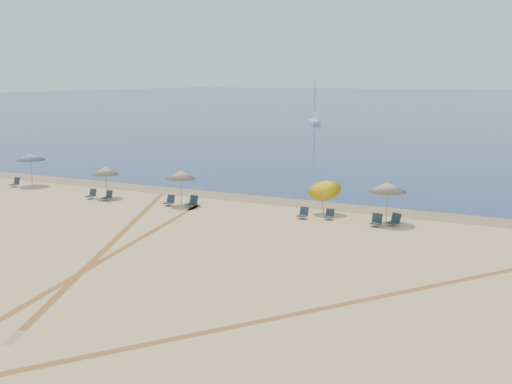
% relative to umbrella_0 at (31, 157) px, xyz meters
% --- Properties ---
extents(ocean, '(500.00, 500.00, 0.00)m').
position_rel_umbrella_0_xyz_m(ocean, '(19.84, 203.93, -2.25)').
color(ocean, '#0C2151').
rests_on(ocean, ground).
extents(wet_sand, '(500.00, 500.00, 0.00)m').
position_rel_umbrella_0_xyz_m(wet_sand, '(19.84, 2.93, -2.25)').
color(wet_sand, olive).
rests_on(wet_sand, ground).
extents(umbrella_0, '(2.24, 2.24, 2.60)m').
position_rel_umbrella_0_xyz_m(umbrella_0, '(0.00, 0.00, 0.00)').
color(umbrella_0, gray).
rests_on(umbrella_0, ground).
extents(umbrella_1, '(1.85, 1.85, 2.25)m').
position_rel_umbrella_0_xyz_m(umbrella_1, '(8.35, -1.32, -0.35)').
color(umbrella_1, gray).
rests_on(umbrella_1, ground).
extents(umbrella_2, '(1.94, 1.94, 2.37)m').
position_rel_umbrella_0_xyz_m(umbrella_2, '(14.44, -1.19, -0.23)').
color(umbrella_2, gray).
rests_on(umbrella_2, ground).
extents(umbrella_3, '(2.06, 2.08, 2.41)m').
position_rel_umbrella_0_xyz_m(umbrella_3, '(23.74, 0.44, -0.57)').
color(umbrella_3, gray).
rests_on(umbrella_3, ground).
extents(umbrella_4, '(2.19, 2.19, 2.46)m').
position_rel_umbrella_0_xyz_m(umbrella_4, '(27.80, -0.28, -0.14)').
color(umbrella_4, gray).
rests_on(umbrella_4, ground).
extents(chair_0, '(0.65, 0.75, 0.72)m').
position_rel_umbrella_0_xyz_m(chair_0, '(-0.78, -0.94, -1.94)').
color(chair_0, '#1B252E').
rests_on(chair_0, ground).
extents(chair_1, '(0.60, 0.69, 0.67)m').
position_rel_umbrella_0_xyz_m(chair_1, '(7.64, -2.05, -1.96)').
color(chair_1, '#1B252E').
rests_on(chair_1, ground).
extents(chair_2, '(0.67, 0.74, 0.68)m').
position_rel_umbrella_0_xyz_m(chair_2, '(9.04, -2.02, -1.96)').
color(chair_2, '#1B252E').
rests_on(chair_2, ground).
extents(chair_3, '(0.59, 0.69, 0.68)m').
position_rel_umbrella_0_xyz_m(chair_3, '(13.80, -1.62, -1.96)').
color(chair_3, '#1B252E').
rests_on(chair_3, ground).
extents(chair_4, '(0.69, 0.78, 0.74)m').
position_rel_umbrella_0_xyz_m(chair_4, '(15.39, -1.36, -1.93)').
color(chair_4, '#1B252E').
rests_on(chair_4, ground).
extents(chair_5, '(0.60, 0.69, 0.67)m').
position_rel_umbrella_0_xyz_m(chair_5, '(23.06, -1.25, -1.96)').
color(chair_5, '#1B252E').
rests_on(chair_5, ground).
extents(chair_6, '(0.54, 0.62, 0.61)m').
position_rel_umbrella_0_xyz_m(chair_6, '(24.55, -0.79, -1.99)').
color(chair_6, '#1B252E').
rests_on(chair_6, ground).
extents(chair_7, '(0.60, 0.70, 0.70)m').
position_rel_umbrella_0_xyz_m(chair_7, '(27.49, -1.23, -1.95)').
color(chair_7, '#1B252E').
rests_on(chair_7, ground).
extents(chair_8, '(0.80, 0.86, 0.71)m').
position_rel_umbrella_0_xyz_m(chair_8, '(28.39, -0.71, -1.94)').
color(chair_8, '#1B252E').
rests_on(chair_8, ground).
extents(sailboat_1, '(3.74, 5.00, 7.55)m').
position_rel_umbrella_0_xyz_m(sailboat_1, '(-2.52, 69.76, 0.03)').
color(sailboat_1, white).
rests_on(sailboat_1, ocean).
extents(tire_tracks, '(51.42, 46.18, 0.00)m').
position_rel_umbrella_0_xyz_m(tire_tracks, '(20.45, -12.52, -2.25)').
color(tire_tracks, tan).
rests_on(tire_tracks, ground).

